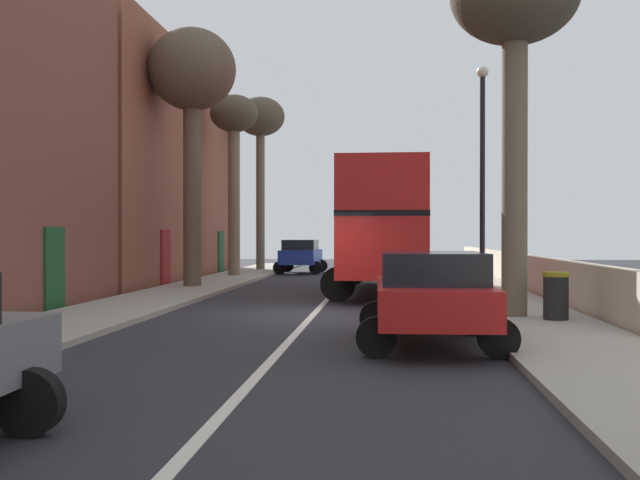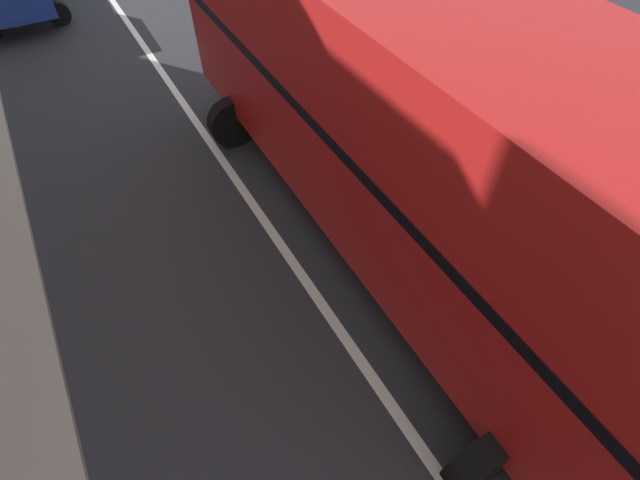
# 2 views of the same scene
# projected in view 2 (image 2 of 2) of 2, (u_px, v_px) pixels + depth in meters

# --- Properties ---
(double_decker_bus) EXTENTS (3.68, 10.84, 4.06)m
(double_decker_bus) POSITION_uv_depth(u_px,v_px,m) (405.00, 117.00, 6.30)
(double_decker_bus) COLOR red
(double_decker_bus) RESTS_ON ground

